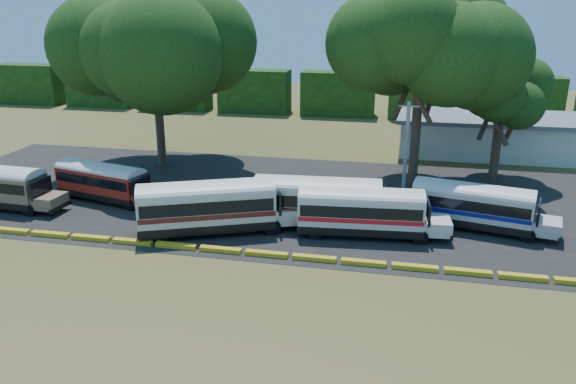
% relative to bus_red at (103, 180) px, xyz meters
% --- Properties ---
extents(ground, '(160.00, 160.00, 0.00)m').
position_rel_bus_red_xyz_m(ground, '(13.62, -8.45, -1.73)').
color(ground, '#374617').
rests_on(ground, ground).
extents(asphalt_strip, '(64.00, 24.00, 0.02)m').
position_rel_bus_red_xyz_m(asphalt_strip, '(14.62, 3.55, -1.72)').
color(asphalt_strip, black).
rests_on(asphalt_strip, ground).
extents(curb, '(53.70, 0.45, 0.30)m').
position_rel_bus_red_xyz_m(curb, '(13.62, -7.45, -1.58)').
color(curb, gold).
rests_on(curb, ground).
extents(terminal_building, '(19.00, 9.00, 4.00)m').
position_rel_bus_red_xyz_m(terminal_building, '(31.62, 21.55, 0.30)').
color(terminal_building, silver).
rests_on(terminal_building, ground).
extents(treeline_backdrop, '(130.00, 4.00, 6.00)m').
position_rel_bus_red_xyz_m(treeline_backdrop, '(13.62, 39.55, 1.27)').
color(treeline_backdrop, black).
rests_on(treeline_backdrop, ground).
extents(bus_red, '(9.47, 4.42, 3.02)m').
position_rel_bus_red_xyz_m(bus_red, '(0.00, 0.00, 0.00)').
color(bus_red, black).
rests_on(bus_red, ground).
extents(bus_cream_west, '(11.31, 6.86, 3.66)m').
position_rel_bus_red_xyz_m(bus_cream_west, '(10.49, -4.55, 0.34)').
color(bus_cream_west, black).
rests_on(bus_cream_west, ground).
extents(bus_cream_east, '(10.94, 3.43, 3.54)m').
position_rel_bus_red_xyz_m(bus_cream_east, '(17.61, -1.82, 0.27)').
color(bus_cream_east, black).
rests_on(bus_cream_east, ground).
extents(bus_white_red, '(10.29, 3.35, 3.32)m').
position_rel_bus_red_xyz_m(bus_white_red, '(20.69, -2.87, 0.14)').
color(bus_white_red, black).
rests_on(bus_white_red, ground).
extents(bus_white_blue, '(10.06, 4.53, 3.21)m').
position_rel_bus_red_xyz_m(bus_white_blue, '(28.11, -0.04, 0.08)').
color(bus_white_blue, black).
rests_on(bus_white_blue, ground).
extents(tree_west, '(13.39, 13.39, 16.76)m').
position_rel_bus_red_xyz_m(tree_west, '(0.17, 10.64, 10.09)').
color(tree_west, '#3D291E').
rests_on(tree_west, ground).
extents(tree_center, '(11.42, 11.42, 16.68)m').
position_rel_bus_red_xyz_m(tree_center, '(23.93, 9.41, 10.70)').
color(tree_center, '#3D291E').
rests_on(tree_center, ground).
extents(tree_east, '(6.49, 6.49, 10.21)m').
position_rel_bus_red_xyz_m(tree_east, '(30.98, 12.48, 5.98)').
color(tree_east, '#3D291E').
rests_on(tree_east, ground).
extents(utility_pole, '(1.60, 0.30, 7.87)m').
position_rel_bus_red_xyz_m(utility_pole, '(23.20, 5.29, 2.31)').
color(utility_pole, gray).
rests_on(utility_pole, ground).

